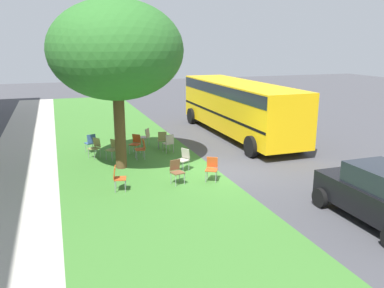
{
  "coord_description": "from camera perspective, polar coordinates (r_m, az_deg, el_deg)",
  "views": [
    {
      "loc": [
        -13.65,
        6.11,
        4.93
      ],
      "look_at": [
        1.49,
        0.8,
        0.81
      ],
      "focal_mm": 37.0,
      "sensor_mm": 36.0,
      "label": 1
    }
  ],
  "objects": [
    {
      "name": "parked_car",
      "position": [
        12.25,
        25.5,
        -6.57
      ],
      "size": [
        3.7,
        1.92,
        1.65
      ],
      "color": "black",
      "rests_on": "ground"
    },
    {
      "name": "chair_0",
      "position": [
        19.42,
        -6.72,
        1.18
      ],
      "size": [
        0.58,
        0.58,
        0.88
      ],
      "color": "#ADA393",
      "rests_on": "ground"
    },
    {
      "name": "ground",
      "position": [
        15.74,
        4.57,
        -3.88
      ],
      "size": [
        80.0,
        80.0,
        0.0
      ],
      "primitive_type": "plane",
      "color": "#424247"
    },
    {
      "name": "chair_8",
      "position": [
        18.72,
        -4.32,
        0.74
      ],
      "size": [
        0.49,
        0.48,
        0.88
      ],
      "color": "olive",
      "rests_on": "ground"
    },
    {
      "name": "chair_11",
      "position": [
        17.29,
        -7.3,
        -0.49
      ],
      "size": [
        0.43,
        0.44,
        0.88
      ],
      "color": "#C64C1E",
      "rests_on": "ground"
    },
    {
      "name": "grass_verge",
      "position": [
        14.8,
        -6.89,
        -5.14
      ],
      "size": [
        48.0,
        6.0,
        0.01
      ],
      "primitive_type": "cube",
      "color": "#3D752D",
      "rests_on": "ground"
    },
    {
      "name": "chair_1",
      "position": [
        17.42,
        -11.36,
        -0.54
      ],
      "size": [
        0.58,
        0.59,
        0.88
      ],
      "color": "olive",
      "rests_on": "ground"
    },
    {
      "name": "chair_4",
      "position": [
        18.1,
        -3.37,
        0.29
      ],
      "size": [
        0.5,
        0.49,
        0.88
      ],
      "color": "#ADA393",
      "rests_on": "ground"
    },
    {
      "name": "sidewalk_strip",
      "position": [
        14.59,
        -24.12,
        -6.64
      ],
      "size": [
        48.0,
        2.8,
        0.01
      ],
      "primitive_type": "cube",
      "color": "#ADA89E",
      "rests_on": "ground"
    },
    {
      "name": "street_tree",
      "position": [
        15.6,
        -10.88,
        13.08
      ],
      "size": [
        5.12,
        5.12,
        6.55
      ],
      "color": "brown",
      "rests_on": "ground"
    },
    {
      "name": "chair_6",
      "position": [
        15.6,
        -1.2,
        -2.01
      ],
      "size": [
        0.57,
        0.57,
        0.88
      ],
      "color": "#ADA393",
      "rests_on": "ground"
    },
    {
      "name": "chair_2",
      "position": [
        14.47,
        2.87,
        -3.36
      ],
      "size": [
        0.57,
        0.57,
        0.88
      ],
      "color": "#C64C1E",
      "rests_on": "ground"
    },
    {
      "name": "chair_10",
      "position": [
        13.71,
        -10.64,
        -4.61
      ],
      "size": [
        0.5,
        0.5,
        0.88
      ],
      "color": "#C64C1E",
      "rests_on": "ground"
    },
    {
      "name": "chair_5",
      "position": [
        14.15,
        -2.25,
        -3.75
      ],
      "size": [
        0.51,
        0.5,
        0.88
      ],
      "color": "brown",
      "rests_on": "ground"
    },
    {
      "name": "chair_3",
      "position": [
        18.2,
        -8.15,
        0.24
      ],
      "size": [
        0.59,
        0.59,
        0.88
      ],
      "color": "#C64C1E",
      "rests_on": "ground"
    },
    {
      "name": "school_bus",
      "position": [
        21.43,
        6.67,
        5.81
      ],
      "size": [
        10.4,
        2.8,
        2.88
      ],
      "color": "yellow",
      "rests_on": "ground"
    },
    {
      "name": "chair_7",
      "position": [
        17.84,
        -13.79,
        -0.33
      ],
      "size": [
        0.58,
        0.59,
        0.88
      ],
      "color": "olive",
      "rests_on": "ground"
    },
    {
      "name": "chair_9",
      "position": [
        18.71,
        -14.39,
        0.32
      ],
      "size": [
        0.53,
        0.52,
        0.88
      ],
      "color": "#335184",
      "rests_on": "ground"
    }
  ]
}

